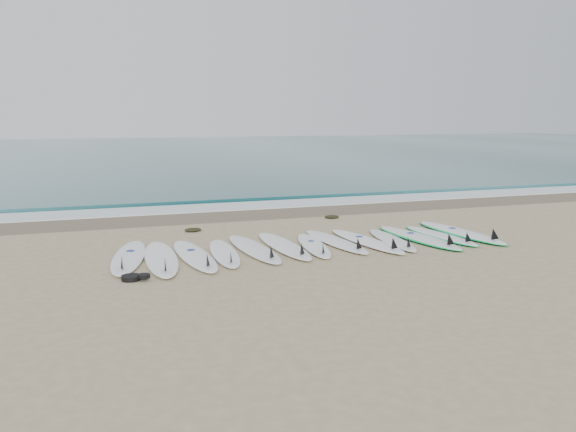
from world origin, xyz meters
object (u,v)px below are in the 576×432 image
object	(u,v)px
surfboard_0	(128,257)
surfboard_6	(314,245)
surfboard_12	(462,232)
leash_coil	(134,277)

from	to	relation	value
surfboard_0	surfboard_6	xyz separation A→B (m)	(3.67, -0.17, -0.01)
surfboard_12	surfboard_0	bearing A→B (deg)	174.19
surfboard_0	leash_coil	size ratio (longest dim) A/B	6.12
surfboard_0	leash_coil	xyz separation A→B (m)	(0.03, -1.39, -0.01)
surfboard_6	surfboard_12	size ratio (longest dim) A/B	0.81
surfboard_0	surfboard_6	world-z (taller)	surfboard_0
surfboard_12	leash_coil	xyz separation A→B (m)	(-7.29, -1.37, -0.00)
surfboard_6	surfboard_12	xyz separation A→B (m)	(3.65, 0.15, 0.00)
surfboard_12	leash_coil	distance (m)	7.42
surfboard_6	leash_coil	size ratio (longest dim) A/B	5.12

